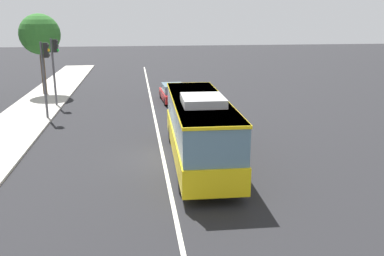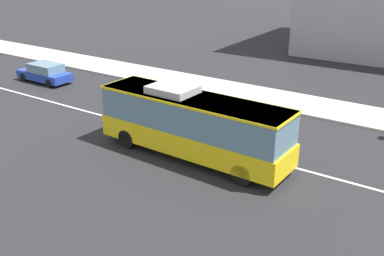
{
  "view_description": "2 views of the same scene",
  "coord_description": "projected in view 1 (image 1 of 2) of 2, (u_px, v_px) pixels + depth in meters",
  "views": [
    {
      "loc": [
        -19.2,
        1.21,
        6.8
      ],
      "look_at": [
        -1.39,
        -1.25,
        1.89
      ],
      "focal_mm": 38.37,
      "sensor_mm": 36.0,
      "label": 1
    },
    {
      "loc": [
        10.42,
        -18.37,
        9.69
      ],
      "look_at": [
        -0.38,
        -2.4,
        1.88
      ],
      "focal_mm": 41.79,
      "sensor_mm": 36.0,
      "label": 2
    }
  ],
  "objects": [
    {
      "name": "traffic_light_near_corner",
      "position": [
        45.0,
        67.0,
        27.06
      ],
      "size": [
        0.32,
        0.62,
        5.2
      ],
      "rotation": [
        0.0,
        0.0,
        -1.57
      ],
      "color": "#47474C",
      "rests_on": "ground_plane"
    },
    {
      "name": "sedan_red",
      "position": [
        173.0,
        93.0,
        33.57
      ],
      "size": [
        4.58,
        2.02,
        1.46
      ],
      "rotation": [
        0.0,
        0.0,
        0.05
      ],
      "color": "#B21919",
      "rests_on": "ground_plane"
    },
    {
      "name": "ground_plane",
      "position": [
        163.0,
        158.0,
        20.3
      ],
      "size": [
        160.0,
        160.0,
        0.0
      ],
      "primitive_type": "plane",
      "color": "black"
    },
    {
      "name": "lane_centre_line",
      "position": [
        163.0,
        158.0,
        20.3
      ],
      "size": [
        76.0,
        0.16,
        0.01
      ],
      "primitive_type": "cube",
      "color": "silver",
      "rests_on": "ground_plane"
    },
    {
      "name": "transit_bus",
      "position": [
        199.0,
        126.0,
        19.23
      ],
      "size": [
        10.06,
        2.76,
        3.46
      ],
      "rotation": [
        0.0,
        0.0,
        -0.03
      ],
      "color": "yellow",
      "rests_on": "ground_plane"
    },
    {
      "name": "traffic_light_mid_block",
      "position": [
        55.0,
        60.0,
        31.01
      ],
      "size": [
        0.34,
        0.62,
        5.2
      ],
      "rotation": [
        0.0,
        0.0,
        -1.66
      ],
      "color": "#47474C",
      "rests_on": "ground_plane"
    },
    {
      "name": "street_tree_kerbside_left",
      "position": [
        40.0,
        35.0,
        35.06
      ],
      "size": [
        3.45,
        3.45,
        7.04
      ],
      "color": "#4C3823",
      "rests_on": "ground_plane"
    }
  ]
}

